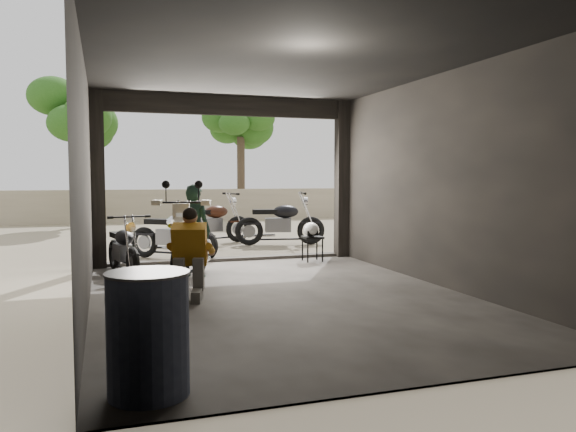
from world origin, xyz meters
TOP-DOWN VIEW (x-y plane):
  - ground at (0.00, 0.00)m, footprint 80.00×80.00m
  - garage at (0.00, 0.55)m, footprint 7.00×7.13m
  - boundary_wall at (0.00, 14.00)m, footprint 18.00×0.30m
  - tree_left at (-3.00, 12.50)m, footprint 2.20×2.20m
  - tree_right at (2.80, 14.00)m, footprint 2.20×2.20m
  - main_bike at (-0.99, 1.64)m, footprint 1.47×2.16m
  - left_bike at (-2.00, 2.52)m, footprint 0.94×1.64m
  - outside_bike_a at (-0.98, 4.12)m, footprint 1.82×1.71m
  - outside_bike_b at (0.24, 6.47)m, footprint 2.01×1.25m
  - outside_bike_c at (1.80, 5.75)m, footprint 2.03×1.14m
  - rider at (-0.89, 1.95)m, footprint 0.67×0.62m
  - mechanic at (-1.22, 0.32)m, footprint 0.81×0.96m
  - stool at (1.56, 2.92)m, footprint 0.36×0.36m
  - helmet at (1.53, 2.91)m, footprint 0.34×0.35m
  - oil_drum at (-2.00, -3.00)m, footprint 0.63×0.63m
  - sign_post at (3.73, 3.60)m, footprint 0.81×0.08m

SIDE VIEW (x-z plane):
  - ground at x=0.00m, z-range 0.00..0.00m
  - stool at x=1.56m, z-range 0.18..0.68m
  - oil_drum at x=-2.00m, z-range 0.00..0.95m
  - left_bike at x=-2.00m, z-range 0.00..1.04m
  - outside_bike_a at x=-0.98m, z-range 0.00..1.20m
  - mechanic at x=-1.22m, z-range 0.00..1.20m
  - boundary_wall at x=0.00m, z-range 0.00..1.20m
  - outside_bike_b at x=0.24m, z-range 0.00..1.26m
  - helmet at x=1.53m, z-range 0.51..0.78m
  - outside_bike_c at x=1.80m, z-range 0.00..1.29m
  - main_bike at x=-0.99m, z-range 0.00..1.33m
  - rider at x=-0.89m, z-range 0.00..1.54m
  - garage at x=0.00m, z-range -0.32..2.88m
  - sign_post at x=3.73m, z-range 0.43..2.86m
  - tree_right at x=2.80m, z-range 1.06..6.06m
  - tree_left at x=-3.00m, z-range 1.19..6.79m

